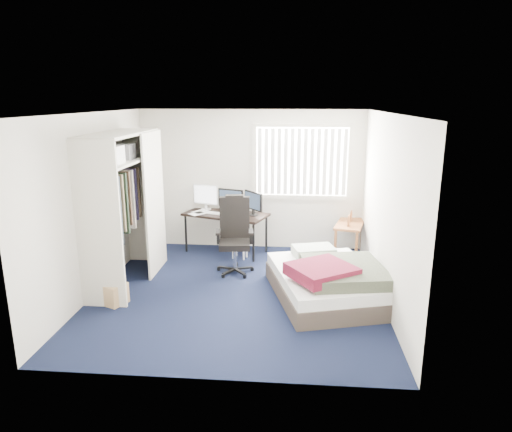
{
  "coord_description": "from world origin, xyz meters",
  "views": [
    {
      "loc": [
        0.77,
        -5.99,
        2.69
      ],
      "look_at": [
        0.23,
        0.4,
        1.02
      ],
      "focal_mm": 32.0,
      "sensor_mm": 36.0,
      "label": 1
    }
  ],
  "objects_px": {
    "office_chair": "(235,243)",
    "desk": "(226,211)",
    "bed": "(329,280)",
    "nightstand": "(350,227)"
  },
  "relations": [
    {
      "from": "desk",
      "to": "bed",
      "type": "relative_size",
      "value": 0.76
    },
    {
      "from": "desk",
      "to": "bed",
      "type": "height_order",
      "value": "desk"
    },
    {
      "from": "desk",
      "to": "bed",
      "type": "xyz_separation_m",
      "value": [
        1.68,
        -1.84,
        -0.49
      ]
    },
    {
      "from": "nightstand",
      "to": "bed",
      "type": "relative_size",
      "value": 0.45
    },
    {
      "from": "office_chair",
      "to": "bed",
      "type": "height_order",
      "value": "office_chair"
    },
    {
      "from": "desk",
      "to": "nightstand",
      "type": "relative_size",
      "value": 1.69
    },
    {
      "from": "office_chair",
      "to": "nightstand",
      "type": "distance_m",
      "value": 2.1
    },
    {
      "from": "office_chair",
      "to": "nightstand",
      "type": "height_order",
      "value": "office_chair"
    },
    {
      "from": "office_chair",
      "to": "desk",
      "type": "bearing_deg",
      "value": 106.01
    },
    {
      "from": "desk",
      "to": "office_chair",
      "type": "xyz_separation_m",
      "value": [
        0.27,
        -0.93,
        -0.28
      ]
    }
  ]
}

